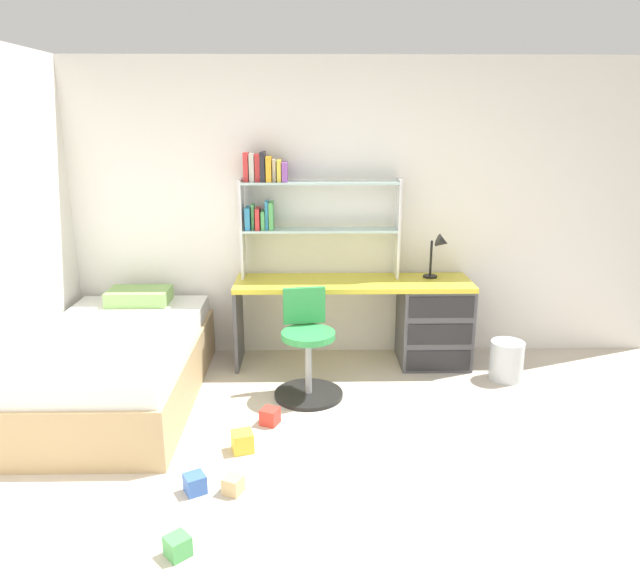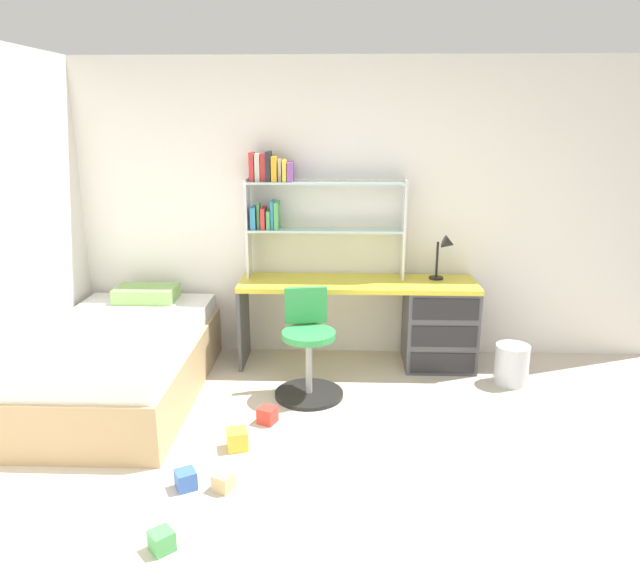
{
  "view_description": "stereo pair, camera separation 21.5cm",
  "coord_description": "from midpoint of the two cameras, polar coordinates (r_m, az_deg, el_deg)",
  "views": [
    {
      "loc": [
        -0.27,
        -2.58,
        2.04
      ],
      "look_at": [
        -0.2,
        1.54,
        0.83
      ],
      "focal_mm": 33.91,
      "sensor_mm": 36.0,
      "label": 1
    },
    {
      "loc": [
        -0.05,
        -2.58,
        2.04
      ],
      "look_at": [
        -0.2,
        1.54,
        0.83
      ],
      "focal_mm": 33.91,
      "sensor_mm": 36.0,
      "label": 2
    }
  ],
  "objects": [
    {
      "name": "toy_block_natural_3",
      "position": [
        3.61,
        -9.99,
        -17.39
      ],
      "size": [
        0.13,
        0.13,
        0.1
      ],
      "primitive_type": "cube",
      "rotation": [
        0.0,
        0.0,
        1.15
      ],
      "color": "tan",
      "rests_on": "ground_plane"
    },
    {
      "name": "waste_bin",
      "position": [
        5.07,
        16.02,
        -6.1
      ],
      "size": [
        0.27,
        0.27,
        0.32
      ],
      "primitive_type": "cylinder",
      "color": "silver",
      "rests_on": "ground_plane"
    },
    {
      "name": "desk",
      "position": [
        5.16,
        7.64,
        -2.28
      ],
      "size": [
        1.96,
        0.53,
        0.73
      ],
      "color": "gold",
      "rests_on": "ground_plane"
    },
    {
      "name": "toy_block_red_2",
      "position": [
        4.27,
        -6.21,
        -11.47
      ],
      "size": [
        0.15,
        0.15,
        0.11
      ],
      "primitive_type": "cube",
      "rotation": [
        0.0,
        0.0,
        1.16
      ],
      "color": "red",
      "rests_on": "ground_plane"
    },
    {
      "name": "room_shell",
      "position": [
        4.03,
        -16.06,
        4.51
      ],
      "size": [
        5.57,
        6.08,
        2.52
      ],
      "color": "white",
      "rests_on": "ground_plane"
    },
    {
      "name": "ground_plane",
      "position": [
        3.3,
        2.2,
        -22.07
      ],
      "size": [
        5.57,
        6.08,
        0.02
      ],
      "primitive_type": "cube",
      "color": "beige"
    },
    {
      "name": "swivel_chair",
      "position": [
        4.55,
        -2.53,
        -5.84
      ],
      "size": [
        0.52,
        0.52,
        0.81
      ],
      "color": "black",
      "rests_on": "ground_plane"
    },
    {
      "name": "toy_block_blue_1",
      "position": [
        3.66,
        -13.46,
        -17.07
      ],
      "size": [
        0.15,
        0.15,
        0.11
      ],
      "primitive_type": "cube",
      "rotation": [
        0.0,
        0.0,
        0.51
      ],
      "color": "#3860B7",
      "rests_on": "ground_plane"
    },
    {
      "name": "toy_block_green_4",
      "position": [
        3.25,
        -15.29,
        -22.04
      ],
      "size": [
        0.15,
        0.15,
        0.11
      ],
      "primitive_type": "cube",
      "rotation": [
        0.0,
        0.0,
        2.3
      ],
      "color": "#479E51",
      "rests_on": "ground_plane"
    },
    {
      "name": "bookshelf_hutch",
      "position": [
        5.03,
        -3.71,
        8.55
      ],
      "size": [
        1.32,
        0.22,
        1.04
      ],
      "color": "silver",
      "rests_on": "desk"
    },
    {
      "name": "bed_platform",
      "position": [
        4.76,
        -19.86,
        -6.5
      ],
      "size": [
        1.13,
        1.94,
        0.66
      ],
      "color": "tan",
      "rests_on": "ground_plane"
    },
    {
      "name": "desk_lamp",
      "position": [
        5.11,
        10.04,
        4.16
      ],
      "size": [
        0.2,
        0.17,
        0.38
      ],
      "color": "black",
      "rests_on": "desk"
    },
    {
      "name": "toy_block_yellow_0",
      "position": [
        3.98,
        -8.91,
        -13.64
      ],
      "size": [
        0.16,
        0.16,
        0.13
      ],
      "primitive_type": "cube",
      "rotation": [
        0.0,
        0.0,
        1.85
      ],
      "color": "gold",
      "rests_on": "ground_plane"
    }
  ]
}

